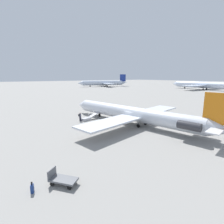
# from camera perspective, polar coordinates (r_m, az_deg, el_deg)

# --- Properties ---
(ground_plane) EXTENTS (600.00, 600.00, 0.00)m
(ground_plane) POSITION_cam_1_polar(r_m,az_deg,el_deg) (32.59, 5.95, -3.76)
(ground_plane) COLOR gray
(airplane_main) EXTENTS (31.83, 24.59, 6.58)m
(airplane_main) POSITION_cam_1_polar(r_m,az_deg,el_deg) (31.57, 7.38, -0.62)
(airplane_main) COLOR silver
(airplane_main) RESTS_ON ground
(airplane_far_right) EXTENTS (33.05, 42.93, 10.21)m
(airplane_far_right) POSITION_cam_1_polar(r_m,az_deg,el_deg) (151.04, -2.71, 9.49)
(airplane_far_right) COLOR silver
(airplane_far_right) RESTS_ON ground
(airplane_far_center) EXTENTS (45.14, 34.10, 10.55)m
(airplane_far_center) POSITION_cam_1_polar(r_m,az_deg,el_deg) (129.22, 27.18, 7.93)
(airplane_far_center) COLOR silver
(airplane_far_center) RESTS_ON ground
(boarding_stairs) EXTENTS (1.76, 4.13, 1.66)m
(boarding_stairs) POSITION_cam_1_polar(r_m,az_deg,el_deg) (35.19, -7.98, -2.03)
(boarding_stairs) COLOR #B2B2B7
(boarding_stairs) RESTS_ON ground
(passenger) EXTENTS (0.38, 0.56, 1.74)m
(passenger) POSITION_cam_1_polar(r_m,az_deg,el_deg) (34.38, -10.41, -1.35)
(passenger) COLOR #23232D
(passenger) RESTS_ON ground
(luggage_cart) EXTENTS (2.41, 2.22, 1.22)m
(luggage_cart) POSITION_cam_1_polar(r_m,az_deg,el_deg) (15.61, -15.99, -20.32)
(luggage_cart) COLOR #595B60
(luggage_cart) RESTS_ON ground
(suitcase) EXTENTS (0.41, 0.33, 0.88)m
(suitcase) POSITION_cam_1_polar(r_m,az_deg,el_deg) (15.52, -24.61, -21.75)
(suitcase) COLOR navy
(suitcase) RESTS_ON ground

